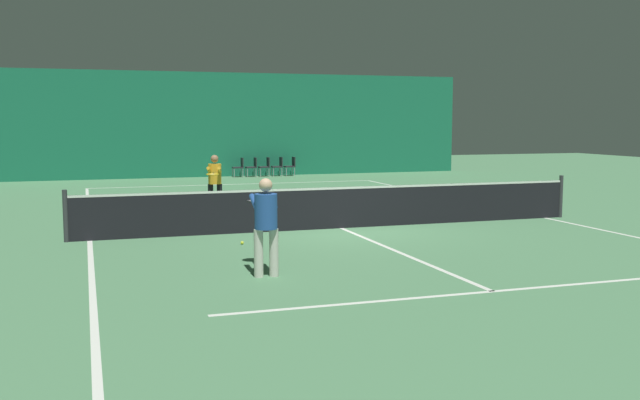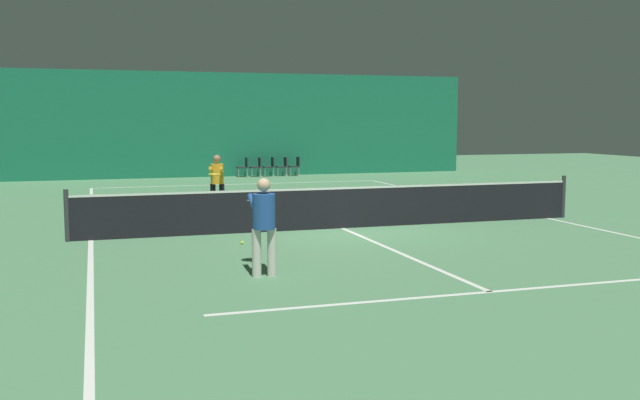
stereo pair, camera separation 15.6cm
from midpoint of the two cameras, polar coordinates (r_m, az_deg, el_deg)
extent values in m
plane|color=#4C7F56|center=(16.35, 1.44, -2.27)|extent=(60.00, 60.00, 0.00)
cube|color=#196B4C|center=(31.59, -8.39, 5.97)|extent=(23.00, 0.12, 4.54)
cube|color=silver|center=(27.77, -6.88, 1.26)|extent=(11.00, 0.10, 0.00)
cube|color=silver|center=(22.43, -4.09, 0.08)|extent=(8.25, 0.10, 0.00)
cube|color=silver|center=(10.66, 13.23, -7.13)|extent=(8.25, 0.10, 0.00)
cube|color=silver|center=(15.41, -18.22, -3.12)|extent=(0.10, 23.80, 0.00)
cube|color=silver|center=(18.91, 17.33, -1.37)|extent=(0.10, 23.80, 0.00)
cube|color=silver|center=(16.35, 1.44, -2.26)|extent=(0.10, 12.80, 0.00)
cube|color=black|center=(16.29, 1.44, -0.62)|extent=(11.90, 0.02, 0.95)
cube|color=white|center=(16.24, 1.45, 0.96)|extent=(11.90, 0.02, 0.05)
cylinder|color=#333338|center=(15.34, -19.97, -1.21)|extent=(0.10, 0.10, 1.07)
cylinder|color=#333338|center=(19.12, 18.48, 0.28)|extent=(0.10, 0.10, 1.07)
cylinder|color=beige|center=(11.28, -5.33, -4.26)|extent=(0.16, 0.16, 0.77)
cylinder|color=beige|center=(11.32, -4.11, -4.21)|extent=(0.16, 0.16, 0.77)
cylinder|color=#234C99|center=(11.20, -4.75, -0.92)|extent=(0.38, 0.38, 0.55)
sphere|color=#DBAD89|center=(11.15, -4.77, 1.20)|extent=(0.21, 0.21, 0.21)
cylinder|color=#234C99|center=(11.41, -5.67, -0.15)|extent=(0.13, 0.53, 0.22)
cylinder|color=#234C99|center=(11.45, -4.25, -0.11)|extent=(0.13, 0.53, 0.22)
cylinder|color=black|center=(11.83, -5.28, -0.24)|extent=(0.05, 0.31, 0.03)
torus|color=black|center=(12.13, -5.50, -0.08)|extent=(0.35, 0.35, 0.03)
cylinder|color=silver|center=(12.13, -5.50, -0.08)|extent=(0.29, 0.29, 0.00)
cylinder|color=black|center=(19.51, -8.26, 0.19)|extent=(0.17, 0.17, 0.75)
cylinder|color=black|center=(19.53, -8.96, 0.18)|extent=(0.17, 0.17, 0.75)
cylinder|color=gold|center=(19.46, -8.64, 2.08)|extent=(0.42, 0.42, 0.54)
sphere|color=#936B4C|center=(19.44, -8.66, 3.28)|extent=(0.21, 0.21, 0.21)
cylinder|color=gold|center=(19.20, -8.27, 2.40)|extent=(0.21, 0.52, 0.22)
cylinder|color=gold|center=(19.22, -9.11, 2.39)|extent=(0.21, 0.52, 0.22)
cylinder|color=black|center=(18.81, -8.77, 2.11)|extent=(0.10, 0.30, 0.03)
torus|color=gold|center=(18.51, -8.83, 2.04)|extent=(0.40, 0.40, 0.03)
cylinder|color=silver|center=(18.51, -8.83, 2.04)|extent=(0.33, 0.33, 0.00)
cylinder|color=#99999E|center=(31.43, -7.15, 2.21)|extent=(0.03, 0.03, 0.39)
cylinder|color=#99999E|center=(31.06, -7.02, 2.16)|extent=(0.03, 0.03, 0.39)
cylinder|color=#99999E|center=(31.51, -6.48, 2.23)|extent=(0.03, 0.03, 0.39)
cylinder|color=#99999E|center=(31.13, -6.33, 2.18)|extent=(0.03, 0.03, 0.39)
cube|color=#232328|center=(31.27, -6.75, 2.59)|extent=(0.44, 0.44, 0.05)
cube|color=#232328|center=(31.29, -6.40, 3.01)|extent=(0.04, 0.44, 0.40)
cylinder|color=#99999E|center=(31.55, -6.11, 2.24)|extent=(0.03, 0.03, 0.39)
cylinder|color=#99999E|center=(31.18, -5.96, 2.19)|extent=(0.03, 0.03, 0.39)
cylinder|color=#99999E|center=(31.63, -5.44, 2.25)|extent=(0.03, 0.03, 0.39)
cylinder|color=#99999E|center=(31.26, -5.28, 2.21)|extent=(0.03, 0.03, 0.39)
cube|color=#232328|center=(31.39, -5.70, 2.62)|extent=(0.44, 0.44, 0.05)
cube|color=#232328|center=(31.42, -5.35, 3.04)|extent=(0.04, 0.44, 0.40)
cylinder|color=#99999E|center=(31.68, -5.07, 2.26)|extent=(0.03, 0.03, 0.39)
cylinder|color=#99999E|center=(31.31, -4.91, 2.22)|extent=(0.03, 0.03, 0.39)
cylinder|color=#99999E|center=(31.77, -4.41, 2.28)|extent=(0.03, 0.03, 0.39)
cylinder|color=#99999E|center=(31.40, -4.24, 2.23)|extent=(0.03, 0.03, 0.39)
cube|color=#232328|center=(31.52, -4.66, 2.65)|extent=(0.44, 0.44, 0.05)
cube|color=#232328|center=(31.55, -4.31, 3.06)|extent=(0.04, 0.44, 0.40)
cylinder|color=#99999E|center=(31.82, -4.05, 2.29)|extent=(0.03, 0.03, 0.39)
cylinder|color=#99999E|center=(31.45, -3.88, 2.24)|extent=(0.03, 0.03, 0.39)
cylinder|color=#99999E|center=(31.91, -3.39, 2.31)|extent=(0.03, 0.03, 0.39)
cylinder|color=#99999E|center=(31.54, -3.21, 2.26)|extent=(0.03, 0.03, 0.39)
cube|color=#232328|center=(31.66, -3.63, 2.67)|extent=(0.44, 0.44, 0.05)
cube|color=#232328|center=(31.70, -3.28, 3.09)|extent=(0.04, 0.44, 0.40)
cylinder|color=#99999E|center=(31.96, -3.03, 2.32)|extent=(0.03, 0.03, 0.39)
cylinder|color=#99999E|center=(31.60, -2.85, 2.27)|extent=(0.03, 0.03, 0.39)
cylinder|color=#99999E|center=(32.07, -2.37, 2.33)|extent=(0.03, 0.03, 0.39)
cylinder|color=#99999E|center=(31.70, -2.18, 2.29)|extent=(0.03, 0.03, 0.39)
cube|color=#232328|center=(31.82, -2.61, 2.70)|extent=(0.44, 0.44, 0.05)
cube|color=#232328|center=(31.86, -2.27, 3.11)|extent=(0.04, 0.44, 0.40)
sphere|color=#D1DB33|center=(14.31, -6.55, -3.42)|extent=(0.07, 0.07, 0.07)
camera|label=1|loc=(0.08, -90.32, -0.04)|focal=40.00mm
camera|label=2|loc=(0.08, 89.68, 0.04)|focal=40.00mm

